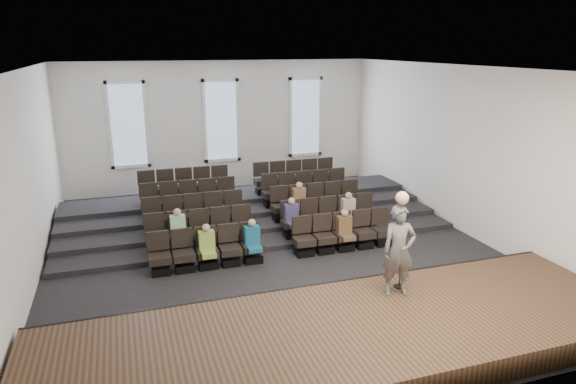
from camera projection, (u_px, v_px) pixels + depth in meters
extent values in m
plane|color=black|center=(273.00, 250.00, 14.44)|extent=(14.00, 14.00, 0.00)
cube|color=white|center=(271.00, 67.00, 13.05)|extent=(12.00, 14.00, 0.02)
cube|color=silver|center=(221.00, 126.00, 20.15)|extent=(12.00, 0.04, 5.00)
cube|color=silver|center=(411.00, 268.00, 7.34)|extent=(12.00, 0.04, 5.00)
cube|color=silver|center=(24.00, 182.00, 11.94)|extent=(0.04, 14.00, 5.00)
cube|color=silver|center=(462.00, 150.00, 15.56)|extent=(0.04, 14.00, 5.00)
cube|color=#4A351F|center=(349.00, 336.00, 9.71)|extent=(11.80, 3.60, 0.50)
cube|color=black|center=(315.00, 295.00, 11.33)|extent=(11.80, 0.06, 0.52)
cube|color=black|center=(252.00, 222.00, 16.54)|extent=(11.80, 4.80, 0.15)
cube|color=black|center=(248.00, 214.00, 17.00)|extent=(11.80, 3.75, 0.30)
cube|color=black|center=(244.00, 208.00, 17.46)|extent=(11.80, 2.70, 0.45)
cube|color=black|center=(241.00, 201.00, 17.91)|extent=(11.80, 1.65, 0.60)
cube|color=black|center=(161.00, 270.00, 12.92)|extent=(0.47, 0.43, 0.20)
cube|color=black|center=(160.00, 259.00, 12.84)|extent=(0.55, 0.50, 0.19)
cube|color=black|center=(158.00, 241.00, 12.92)|extent=(0.55, 0.08, 0.50)
cube|color=black|center=(185.00, 267.00, 13.10)|extent=(0.47, 0.43, 0.20)
cube|color=black|center=(184.00, 256.00, 13.02)|extent=(0.55, 0.50, 0.19)
cube|color=black|center=(182.00, 238.00, 13.10)|extent=(0.55, 0.08, 0.50)
cube|color=black|center=(208.00, 264.00, 13.28)|extent=(0.47, 0.43, 0.20)
cube|color=black|center=(207.00, 253.00, 13.20)|extent=(0.55, 0.50, 0.19)
cube|color=black|center=(205.00, 235.00, 13.28)|extent=(0.55, 0.08, 0.50)
cube|color=black|center=(231.00, 261.00, 13.46)|extent=(0.47, 0.43, 0.20)
cube|color=black|center=(230.00, 250.00, 13.38)|extent=(0.55, 0.50, 0.19)
cube|color=black|center=(228.00, 233.00, 13.46)|extent=(0.55, 0.08, 0.50)
cube|color=black|center=(253.00, 258.00, 13.65)|extent=(0.47, 0.43, 0.20)
cube|color=black|center=(253.00, 247.00, 13.56)|extent=(0.55, 0.50, 0.19)
cube|color=black|center=(250.00, 230.00, 13.64)|extent=(0.55, 0.08, 0.50)
cube|color=black|center=(304.00, 252.00, 14.08)|extent=(0.47, 0.43, 0.20)
cube|color=black|center=(304.00, 241.00, 14.00)|extent=(0.55, 0.50, 0.19)
cube|color=black|center=(302.00, 224.00, 14.07)|extent=(0.55, 0.08, 0.50)
cube|color=black|center=(324.00, 249.00, 14.26)|extent=(0.47, 0.43, 0.20)
cube|color=black|center=(324.00, 239.00, 14.18)|extent=(0.55, 0.50, 0.19)
cube|color=black|center=(322.00, 222.00, 14.25)|extent=(0.55, 0.08, 0.50)
cube|color=black|center=(344.00, 246.00, 14.44)|extent=(0.47, 0.43, 0.20)
cube|color=black|center=(344.00, 236.00, 14.36)|extent=(0.55, 0.50, 0.19)
cube|color=black|center=(342.00, 220.00, 14.43)|extent=(0.55, 0.08, 0.50)
cube|color=black|center=(363.00, 244.00, 14.62)|extent=(0.47, 0.43, 0.20)
cube|color=black|center=(364.00, 234.00, 14.54)|extent=(0.55, 0.50, 0.19)
cube|color=black|center=(361.00, 218.00, 14.61)|extent=(0.55, 0.08, 0.50)
cube|color=black|center=(382.00, 241.00, 14.80)|extent=(0.47, 0.43, 0.20)
cube|color=black|center=(383.00, 231.00, 14.72)|extent=(0.55, 0.50, 0.19)
cube|color=black|center=(380.00, 216.00, 14.79)|extent=(0.55, 0.08, 0.50)
cube|color=black|center=(157.00, 249.00, 13.84)|extent=(0.47, 0.43, 0.20)
cube|color=black|center=(156.00, 239.00, 13.75)|extent=(0.55, 0.50, 0.19)
cube|color=black|center=(154.00, 222.00, 13.83)|extent=(0.55, 0.08, 0.50)
cube|color=black|center=(179.00, 247.00, 14.02)|extent=(0.47, 0.43, 0.20)
cube|color=black|center=(179.00, 236.00, 13.94)|extent=(0.55, 0.50, 0.19)
cube|color=black|center=(177.00, 219.00, 14.01)|extent=(0.55, 0.08, 0.50)
cube|color=black|center=(201.00, 244.00, 14.20)|extent=(0.47, 0.43, 0.20)
cube|color=black|center=(201.00, 234.00, 14.12)|extent=(0.55, 0.50, 0.19)
cube|color=black|center=(199.00, 217.00, 14.19)|extent=(0.55, 0.08, 0.50)
cube|color=black|center=(223.00, 242.00, 14.38)|extent=(0.47, 0.43, 0.20)
cube|color=black|center=(222.00, 231.00, 14.30)|extent=(0.55, 0.50, 0.19)
cube|color=black|center=(220.00, 215.00, 14.37)|extent=(0.55, 0.08, 0.50)
cube|color=black|center=(243.00, 239.00, 14.56)|extent=(0.47, 0.43, 0.20)
cube|color=black|center=(243.00, 229.00, 14.48)|extent=(0.55, 0.50, 0.19)
cube|color=black|center=(241.00, 213.00, 14.55)|extent=(0.55, 0.08, 0.50)
cube|color=black|center=(292.00, 234.00, 15.00)|extent=(0.47, 0.43, 0.20)
cube|color=black|center=(292.00, 224.00, 14.91)|extent=(0.55, 0.50, 0.19)
cube|color=black|center=(290.00, 208.00, 14.99)|extent=(0.55, 0.08, 0.50)
cube|color=black|center=(311.00, 231.00, 15.18)|extent=(0.47, 0.43, 0.20)
cube|color=black|center=(311.00, 221.00, 15.09)|extent=(0.55, 0.50, 0.19)
cube|color=black|center=(309.00, 206.00, 15.17)|extent=(0.55, 0.08, 0.50)
cube|color=black|center=(330.00, 229.00, 15.36)|extent=(0.47, 0.43, 0.20)
cube|color=black|center=(330.00, 219.00, 15.27)|extent=(0.55, 0.50, 0.19)
cube|color=black|center=(328.00, 204.00, 15.35)|extent=(0.55, 0.08, 0.50)
cube|color=black|center=(348.00, 227.00, 15.54)|extent=(0.47, 0.43, 0.20)
cube|color=black|center=(348.00, 217.00, 15.45)|extent=(0.55, 0.50, 0.19)
cube|color=black|center=(346.00, 202.00, 15.53)|extent=(0.55, 0.08, 0.50)
cube|color=black|center=(366.00, 225.00, 15.72)|extent=(0.47, 0.43, 0.20)
cube|color=black|center=(366.00, 215.00, 15.63)|extent=(0.55, 0.50, 0.19)
cube|color=black|center=(364.00, 201.00, 15.71)|extent=(0.55, 0.08, 0.50)
cube|color=black|center=(154.00, 231.00, 14.76)|extent=(0.47, 0.42, 0.20)
cube|color=black|center=(153.00, 221.00, 14.67)|extent=(0.55, 0.50, 0.19)
cube|color=black|center=(151.00, 205.00, 14.75)|extent=(0.55, 0.08, 0.50)
cube|color=black|center=(175.00, 229.00, 14.94)|extent=(0.47, 0.42, 0.20)
cube|color=black|center=(174.00, 219.00, 14.85)|extent=(0.55, 0.50, 0.19)
cube|color=black|center=(172.00, 203.00, 14.93)|extent=(0.55, 0.08, 0.50)
cube|color=black|center=(195.00, 227.00, 15.12)|extent=(0.47, 0.42, 0.20)
cube|color=black|center=(195.00, 217.00, 15.03)|extent=(0.55, 0.50, 0.19)
cube|color=black|center=(193.00, 201.00, 15.11)|extent=(0.55, 0.08, 0.50)
cube|color=black|center=(216.00, 225.00, 15.30)|extent=(0.47, 0.42, 0.20)
cube|color=black|center=(215.00, 215.00, 15.21)|extent=(0.55, 0.50, 0.19)
cube|color=black|center=(213.00, 200.00, 15.29)|extent=(0.55, 0.08, 0.50)
cube|color=black|center=(235.00, 223.00, 15.48)|extent=(0.47, 0.42, 0.20)
cube|color=black|center=(235.00, 213.00, 15.39)|extent=(0.55, 0.50, 0.19)
cube|color=black|center=(233.00, 198.00, 15.47)|extent=(0.55, 0.08, 0.50)
cube|color=black|center=(281.00, 218.00, 15.91)|extent=(0.47, 0.42, 0.20)
cube|color=black|center=(281.00, 208.00, 15.83)|extent=(0.55, 0.50, 0.19)
cube|color=black|center=(279.00, 194.00, 15.91)|extent=(0.55, 0.08, 0.50)
cube|color=black|center=(299.00, 216.00, 16.09)|extent=(0.47, 0.42, 0.20)
cube|color=black|center=(299.00, 206.00, 16.01)|extent=(0.55, 0.50, 0.19)
cube|color=black|center=(297.00, 192.00, 16.09)|extent=(0.55, 0.08, 0.50)
cube|color=black|center=(317.00, 214.00, 16.28)|extent=(0.47, 0.42, 0.20)
cube|color=black|center=(317.00, 205.00, 16.19)|extent=(0.55, 0.50, 0.19)
cube|color=black|center=(315.00, 190.00, 16.27)|extent=(0.55, 0.08, 0.50)
cube|color=black|center=(334.00, 212.00, 16.46)|extent=(0.47, 0.42, 0.20)
cube|color=black|center=(335.00, 203.00, 16.37)|extent=(0.55, 0.50, 0.19)
cube|color=black|center=(332.00, 189.00, 16.45)|extent=(0.55, 0.08, 0.50)
cube|color=black|center=(351.00, 210.00, 16.64)|extent=(0.47, 0.42, 0.20)
cube|color=black|center=(352.00, 201.00, 16.55)|extent=(0.55, 0.50, 0.19)
cube|color=black|center=(349.00, 187.00, 16.63)|extent=(0.55, 0.08, 0.50)
cube|color=black|center=(151.00, 215.00, 15.67)|extent=(0.47, 0.42, 0.20)
cube|color=black|center=(150.00, 206.00, 15.59)|extent=(0.55, 0.50, 0.19)
cube|color=black|center=(149.00, 191.00, 15.67)|extent=(0.55, 0.08, 0.50)
cube|color=black|center=(171.00, 213.00, 15.85)|extent=(0.47, 0.42, 0.20)
cube|color=black|center=(170.00, 204.00, 15.77)|extent=(0.55, 0.50, 0.19)
cube|color=black|center=(169.00, 189.00, 15.85)|extent=(0.55, 0.08, 0.50)
cube|color=black|center=(190.00, 211.00, 16.03)|extent=(0.47, 0.42, 0.20)
cube|color=black|center=(190.00, 202.00, 15.95)|extent=(0.55, 0.50, 0.19)
cube|color=black|center=(188.00, 188.00, 16.03)|extent=(0.55, 0.08, 0.50)
cube|color=black|center=(209.00, 210.00, 16.22)|extent=(0.47, 0.42, 0.20)
cube|color=black|center=(209.00, 200.00, 16.13)|extent=(0.55, 0.50, 0.19)
cube|color=black|center=(207.00, 186.00, 16.21)|extent=(0.55, 0.08, 0.50)
cube|color=black|center=(228.00, 208.00, 16.40)|extent=(0.47, 0.42, 0.20)
cube|color=black|center=(228.00, 198.00, 16.31)|extent=(0.55, 0.50, 0.19)
cube|color=black|center=(226.00, 184.00, 16.39)|extent=(0.55, 0.08, 0.50)
cube|color=black|center=(271.00, 203.00, 16.83)|extent=(0.47, 0.42, 0.20)
cube|color=black|center=(271.00, 194.00, 16.75)|extent=(0.55, 0.50, 0.19)
cube|color=black|center=(269.00, 181.00, 16.82)|extent=(0.55, 0.08, 0.50)
cube|color=black|center=(289.00, 202.00, 17.01)|extent=(0.47, 0.42, 0.20)
cube|color=black|center=(289.00, 193.00, 16.93)|extent=(0.55, 0.50, 0.19)
cube|color=black|center=(287.00, 179.00, 17.00)|extent=(0.55, 0.08, 0.50)
cube|color=black|center=(306.00, 200.00, 17.19)|extent=(0.47, 0.42, 0.20)
cube|color=black|center=(306.00, 191.00, 17.11)|extent=(0.55, 0.50, 0.19)
cube|color=black|center=(304.00, 178.00, 17.18)|extent=(0.55, 0.08, 0.50)
cube|color=black|center=(322.00, 199.00, 17.37)|extent=(0.47, 0.42, 0.20)
cube|color=black|center=(322.00, 190.00, 17.29)|extent=(0.55, 0.50, 0.19)
cube|color=black|center=(320.00, 176.00, 17.36)|extent=(0.55, 0.08, 0.50)
cube|color=black|center=(339.00, 197.00, 17.55)|extent=(0.47, 0.42, 0.20)
cube|color=black|center=(339.00, 188.00, 17.47)|extent=(0.55, 0.50, 0.19)
cube|color=black|center=(337.00, 175.00, 17.54)|extent=(0.55, 0.08, 0.50)
cube|color=black|center=(148.00, 201.00, 16.59)|extent=(0.47, 0.42, 0.20)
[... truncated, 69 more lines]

